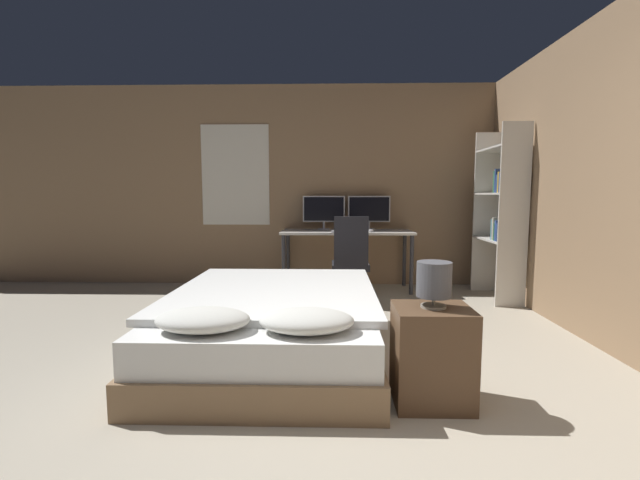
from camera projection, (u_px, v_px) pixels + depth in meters
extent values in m
plane|color=#B2A893|center=(326.00, 455.00, 2.03)|extent=(20.00, 20.00, 0.00)
cube|color=#8E7051|center=(330.00, 186.00, 5.84)|extent=(12.00, 0.06, 2.70)
cube|color=silver|center=(235.00, 175.00, 5.82)|extent=(0.92, 0.01, 1.35)
cube|color=black|center=(236.00, 175.00, 5.82)|extent=(0.84, 0.01, 1.27)
cube|color=#8E7051|center=(612.00, 180.00, 3.32)|extent=(0.06, 12.00, 2.70)
cube|color=#846647|center=(274.00, 340.00, 3.31)|extent=(1.52, 2.09, 0.22)
cube|color=white|center=(274.00, 312.00, 3.29)|extent=(1.46, 2.03, 0.22)
cube|color=white|center=(275.00, 291.00, 3.40)|extent=(1.56, 1.76, 0.05)
ellipsoid|color=silver|center=(203.00, 320.00, 2.48)|extent=(0.55, 0.38, 0.13)
ellipsoid|color=silver|center=(307.00, 321.00, 2.47)|extent=(0.55, 0.38, 0.13)
cube|color=brown|center=(432.00, 355.00, 2.52)|extent=(0.44, 0.38, 0.58)
cylinder|color=gray|center=(433.00, 306.00, 2.49)|extent=(0.15, 0.15, 0.01)
cylinder|color=gray|center=(433.00, 301.00, 2.49)|extent=(0.02, 0.02, 0.05)
cylinder|color=#4C4C51|center=(434.00, 279.00, 2.47)|extent=(0.20, 0.20, 0.20)
cube|color=beige|center=(347.00, 232.00, 5.51)|extent=(1.68, 0.63, 0.03)
cylinder|color=#2D2D33|center=(284.00, 264.00, 5.31)|extent=(0.05, 0.05, 0.74)
cylinder|color=#2D2D33|center=(412.00, 265.00, 5.27)|extent=(0.05, 0.05, 0.74)
cylinder|color=#2D2D33|center=(288.00, 258.00, 5.84)|extent=(0.05, 0.05, 0.74)
cylinder|color=#2D2D33|center=(404.00, 259.00, 5.79)|extent=(0.05, 0.05, 0.74)
cylinder|color=#B7B7BC|center=(324.00, 229.00, 5.73)|extent=(0.16, 0.16, 0.01)
cylinder|color=#B7B7BC|center=(324.00, 225.00, 5.72)|extent=(0.03, 0.03, 0.09)
cube|color=#B7B7BC|center=(324.00, 209.00, 5.70)|extent=(0.56, 0.03, 0.34)
cube|color=black|center=(324.00, 209.00, 5.69)|extent=(0.53, 0.00, 0.31)
cylinder|color=#B7B7BC|center=(369.00, 229.00, 5.71)|extent=(0.16, 0.16, 0.01)
cylinder|color=#B7B7BC|center=(369.00, 225.00, 5.71)|extent=(0.03, 0.03, 0.09)
cube|color=#B7B7BC|center=(369.00, 209.00, 5.68)|extent=(0.56, 0.03, 0.34)
cube|color=black|center=(369.00, 209.00, 5.67)|extent=(0.53, 0.00, 0.31)
cube|color=#B7B7BC|center=(347.00, 231.00, 5.30)|extent=(0.40, 0.13, 0.02)
ellipsoid|color=#B7B7BC|center=(371.00, 231.00, 5.29)|extent=(0.07, 0.05, 0.04)
cylinder|color=black|center=(350.00, 300.00, 4.96)|extent=(0.52, 0.52, 0.04)
cylinder|color=gray|center=(350.00, 283.00, 4.94)|extent=(0.05, 0.05, 0.34)
cube|color=black|center=(350.00, 266.00, 4.92)|extent=(0.42, 0.42, 0.07)
cube|color=black|center=(351.00, 241.00, 4.70)|extent=(0.38, 0.05, 0.54)
cube|color=beige|center=(514.00, 216.00, 4.62)|extent=(0.33, 0.02, 2.01)
cube|color=beige|center=(486.00, 213.00, 5.44)|extent=(0.33, 0.02, 2.01)
cube|color=beige|center=(498.00, 240.00, 5.06)|extent=(0.33, 0.80, 0.02)
cube|color=beige|center=(500.00, 194.00, 5.00)|extent=(0.33, 0.80, 0.02)
cube|color=beige|center=(502.00, 148.00, 4.95)|extent=(0.33, 0.80, 0.02)
cube|color=#BCB29E|center=(511.00, 235.00, 4.68)|extent=(0.27, 0.04, 0.17)
cube|color=#28282D|center=(510.00, 234.00, 4.72)|extent=(0.27, 0.03, 0.18)
cube|color=#2D4784|center=(508.00, 232.00, 4.75)|extent=(0.27, 0.03, 0.20)
cube|color=#2D4784|center=(507.00, 231.00, 4.79)|extent=(0.27, 0.04, 0.23)
cube|color=#337042|center=(505.00, 232.00, 4.83)|extent=(0.27, 0.02, 0.20)
cube|color=#BCB29E|center=(504.00, 229.00, 4.87)|extent=(0.27, 0.03, 0.26)
cube|color=teal|center=(503.00, 230.00, 4.91)|extent=(0.27, 0.03, 0.24)
cube|color=orange|center=(514.00, 181.00, 4.61)|extent=(0.27, 0.02, 0.26)
cube|color=#7A387F|center=(513.00, 183.00, 4.65)|extent=(0.27, 0.03, 0.20)
cube|color=#2D4784|center=(511.00, 183.00, 4.68)|extent=(0.27, 0.02, 0.22)
cube|color=gold|center=(510.00, 182.00, 4.71)|extent=(0.27, 0.03, 0.23)
cube|color=#2D4784|center=(508.00, 184.00, 4.76)|extent=(0.27, 0.04, 0.20)
cube|color=#2D4784|center=(507.00, 181.00, 4.80)|extent=(0.27, 0.03, 0.27)
cube|color=#337042|center=(505.00, 182.00, 4.84)|extent=(0.27, 0.03, 0.24)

